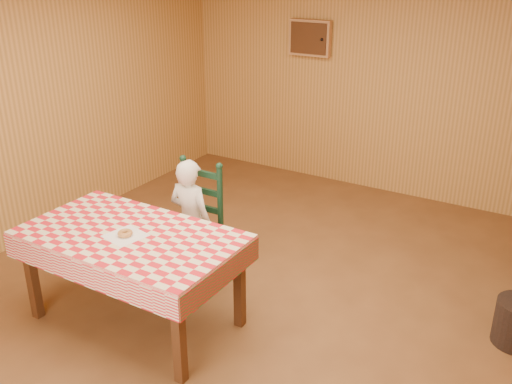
% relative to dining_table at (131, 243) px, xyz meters
% --- Properties ---
extents(ground, '(6.00, 6.00, 0.00)m').
position_rel_dining_table_xyz_m(ground, '(0.61, 0.59, -0.69)').
color(ground, brown).
rests_on(ground, ground).
extents(cabin_walls, '(5.10, 6.05, 2.65)m').
position_rel_dining_table_xyz_m(cabin_walls, '(0.61, 1.12, 1.14)').
color(cabin_walls, '#C58F47').
rests_on(cabin_walls, ground).
extents(dining_table, '(1.66, 0.96, 0.77)m').
position_rel_dining_table_xyz_m(dining_table, '(0.00, 0.00, 0.00)').
color(dining_table, '#4A2813').
rests_on(dining_table, ground).
extents(ladder_chair, '(0.44, 0.40, 1.08)m').
position_rel_dining_table_xyz_m(ladder_chair, '(-0.00, 0.79, -0.18)').
color(ladder_chair, black).
rests_on(ladder_chair, ground).
extents(seated_child, '(0.41, 0.27, 1.12)m').
position_rel_dining_table_xyz_m(seated_child, '(0.00, 0.73, -0.13)').
color(seated_child, white).
rests_on(seated_child, ground).
extents(napkin, '(0.31, 0.31, 0.00)m').
position_rel_dining_table_xyz_m(napkin, '(0.00, -0.05, 0.08)').
color(napkin, white).
rests_on(napkin, dining_table).
extents(donut, '(0.14, 0.14, 0.04)m').
position_rel_dining_table_xyz_m(donut, '(0.00, -0.05, 0.10)').
color(donut, '#B77D41').
rests_on(donut, napkin).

